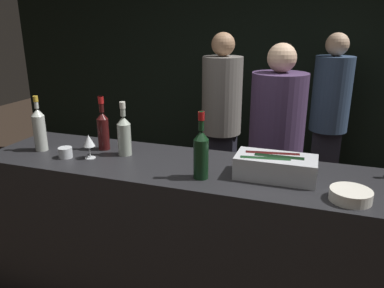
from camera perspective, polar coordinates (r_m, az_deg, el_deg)
wall_back_chalkboard at (r=4.30m, az=10.39°, el=12.93°), size 6.40×0.06×2.80m
bar_counter at (r=2.34m, az=-0.25°, el=-14.74°), size 2.50×0.62×0.99m
ice_bin_with_bottles at (r=1.98m, az=12.48°, el=-3.21°), size 0.41×0.21×0.12m
bowl_white at (r=1.85m, az=23.02°, el=-7.15°), size 0.19×0.19×0.05m
wine_glass at (r=2.28m, az=-15.44°, el=0.37°), size 0.07×0.07×0.14m
candle_votive at (r=2.35m, az=-18.73°, el=-1.23°), size 0.08×0.08×0.06m
rose_wine_bottle at (r=2.51m, az=-22.24°, el=2.23°), size 0.08×0.08×0.35m
red_wine_bottle_burgundy at (r=1.90m, az=1.38°, el=-1.24°), size 0.08×0.08×0.35m
red_wine_bottle_tall at (r=2.41m, az=-13.41°, el=2.35°), size 0.07×0.07×0.34m
white_wine_bottle at (r=2.28m, az=-10.31°, el=1.55°), size 0.08×0.08×0.33m
person_in_hoodie at (r=2.93m, az=12.65°, el=0.31°), size 0.41×0.41×1.63m
person_blond_tee at (r=3.52m, az=4.50°, el=4.40°), size 0.37×0.37×1.68m
person_grey_polo at (r=3.84m, az=20.20°, el=4.48°), size 0.36×0.36×1.68m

